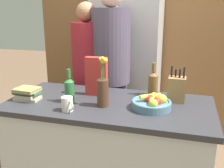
{
  "coord_description": "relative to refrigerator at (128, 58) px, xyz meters",
  "views": [
    {
      "loc": [
        0.53,
        -1.79,
        1.57
      ],
      "look_at": [
        0.0,
        0.09,
        1.0
      ],
      "focal_mm": 42.0,
      "sensor_mm": 36.0,
      "label": 1
    }
  ],
  "objects": [
    {
      "name": "refrigerator",
      "position": [
        0.0,
        0.0,
        0.0
      ],
      "size": [
        0.75,
        0.63,
        2.01
      ],
      "color": "#B7B7BC",
      "rests_on": "ground_plane"
    },
    {
      "name": "fruit_bowl",
      "position": [
        0.45,
        -1.23,
        -0.08
      ],
      "size": [
        0.28,
        0.28,
        0.11
      ],
      "color": "slate",
      "rests_on": "kitchen_island"
    },
    {
      "name": "cereal_box",
      "position": [
        -0.03,
        -1.05,
        0.03
      ],
      "size": [
        0.18,
        0.06,
        0.32
      ],
      "color": "red",
      "rests_on": "kitchen_island"
    },
    {
      "name": "coffee_mug",
      "position": [
        -0.11,
        -1.44,
        -0.08
      ],
      "size": [
        0.11,
        0.09,
        0.1
      ],
      "color": "silver",
      "rests_on": "kitchen_island"
    },
    {
      "name": "knife_block",
      "position": [
        0.61,
        -1.03,
        -0.03
      ],
      "size": [
        0.13,
        0.11,
        0.27
      ],
      "color": "olive",
      "rests_on": "kitchen_island"
    },
    {
      "name": "book_stack",
      "position": [
        -0.51,
        -1.31,
        -0.08
      ],
      "size": [
        0.2,
        0.16,
        0.09
      ],
      "color": "#B7A88E",
      "rests_on": "kitchen_island"
    },
    {
      "name": "back_wall_wood",
      "position": [
        0.12,
        0.36,
        0.29
      ],
      "size": [
        2.75,
        0.12,
        2.6
      ],
      "color": "brown",
      "rests_on": "ground_plane"
    },
    {
      "name": "bottle_vinegar",
      "position": [
        -0.17,
        -1.27,
        -0.02
      ],
      "size": [
        0.07,
        0.07,
        0.26
      ],
      "color": "#286633",
      "rests_on": "kitchen_island"
    },
    {
      "name": "person_in_blue",
      "position": [
        -0.04,
        -0.57,
        -0.01
      ],
      "size": [
        0.37,
        0.37,
        1.78
      ],
      "rotation": [
        0.0,
        0.0,
        -0.0
      ],
      "color": "#383842",
      "rests_on": "ground_plane"
    },
    {
      "name": "bottle_oil",
      "position": [
        0.42,
        -0.94,
        -0.02
      ],
      "size": [
        0.08,
        0.08,
        0.27
      ],
      "color": "brown",
      "rests_on": "kitchen_island"
    },
    {
      "name": "person_at_sink",
      "position": [
        -0.29,
        -0.58,
        -0.08
      ],
      "size": [
        0.3,
        0.3,
        1.63
      ],
      "rotation": [
        0.0,
        0.0,
        0.09
      ],
      "color": "#383842",
      "rests_on": "ground_plane"
    },
    {
      "name": "flower_vase",
      "position": [
        0.1,
        -1.28,
        -0.0
      ],
      "size": [
        0.08,
        0.08,
        0.37
      ],
      "color": "#4C2D1E",
      "rests_on": "kitchen_island"
    },
    {
      "name": "kitchen_island",
      "position": [
        0.12,
        -1.2,
        -0.56
      ],
      "size": [
        1.55,
        0.75,
        0.88
      ],
      "color": "silver",
      "rests_on": "ground_plane"
    }
  ]
}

